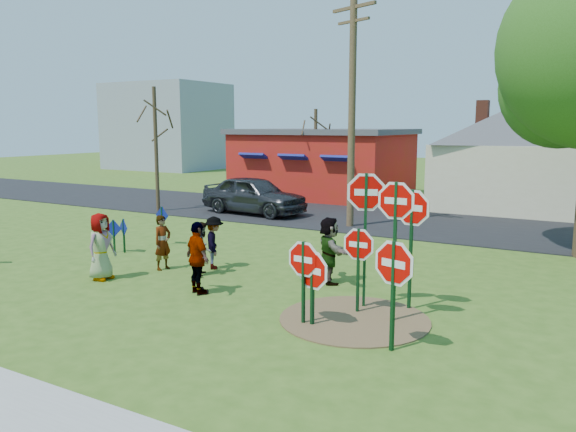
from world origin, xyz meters
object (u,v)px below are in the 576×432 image
Objects in this scene: stop_sign_b at (366,205)px; suv at (254,195)px; stop_sign_c at (395,219)px; utility_pole at (352,106)px; person_a at (101,246)px; stop_sign_a at (303,265)px; stop_sign_d at (412,219)px; person_b at (163,243)px.

suv is at bearing 112.75° from stop_sign_b.
stop_sign_c is at bearing -129.73° from suv.
utility_pole is (-5.24, 9.89, 2.64)m from stop_sign_c.
utility_pole reaches higher than stop_sign_b.
stop_sign_a is at bearing -97.89° from person_a.
stop_sign_d is 1.82× the size of person_b.
stop_sign_c is 1.97× the size of person_b.
stop_sign_b is 1.12× the size of stop_sign_d.
stop_sign_b is at bearing -85.66° from person_b.
person_b is at bearing 156.48° from stop_sign_b.
person_a is at bearing -161.59° from stop_sign_d.
stop_sign_d is 10.75m from utility_pole.
stop_sign_d is 0.31× the size of utility_pole.
utility_pole reaches higher than suv.
stop_sign_a is 0.66× the size of stop_sign_d.
person_b is 10.34m from suv.
stop_sign_a is 14.76m from suv.
stop_sign_d is (0.05, 0.95, -0.13)m from stop_sign_c.
stop_sign_b is at bearing -84.12° from person_a.
stop_sign_b is 1.05m from stop_sign_d.
stop_sign_b is 6.48m from person_b.
stop_sign_c reaches higher than person_b.
stop_sign_c reaches higher than stop_sign_a.
person_a is at bearing -161.35° from suv.
stop_sign_d is (0.94, 0.36, -0.27)m from stop_sign_b.
stop_sign_b reaches higher than stop_sign_a.
person_b is 0.17× the size of utility_pole.
utility_pole reaches higher than stop_sign_d.
stop_sign_a reaches higher than person_a.
stop_sign_b is at bearing -64.92° from utility_pole.
stop_sign_a is 5.97m from person_b.
person_b is at bearing 173.78° from stop_sign_c.
person_b is (-5.61, 1.98, -0.47)m from stop_sign_a.
stop_sign_c reaches higher than stop_sign_d.
stop_sign_b is at bearing 73.64° from stop_sign_a.
suv is (-2.56, 11.42, 0.01)m from person_a.
person_b is at bearing 166.40° from stop_sign_a.
person_b is at bearing -102.17° from utility_pole.
person_b is (-7.23, -0.04, -1.28)m from stop_sign_d.
stop_sign_c is 0.96m from stop_sign_d.
suv is (-10.44, 10.72, -1.28)m from stop_sign_c.
stop_sign_c is 11.50m from utility_pole.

